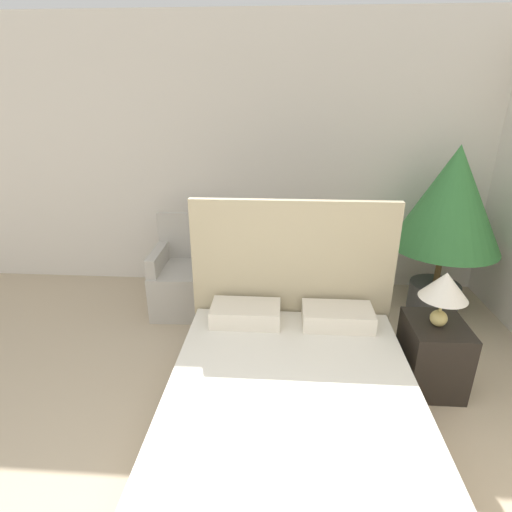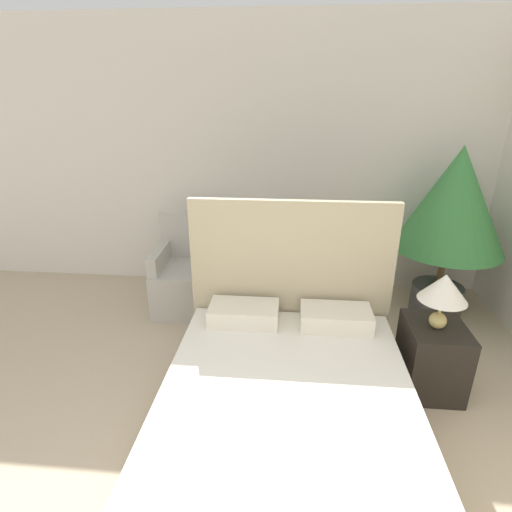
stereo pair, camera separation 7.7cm
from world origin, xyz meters
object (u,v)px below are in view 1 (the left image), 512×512
object	(u,v)px
nightstand	(432,355)
side_table	(229,290)
table_lamp	(445,288)
armchair_near_window_left	(184,281)
potted_palm	(450,206)
bed	(291,405)
armchair_near_window_right	(273,284)

from	to	relation	value
nightstand	side_table	bearing A→B (deg)	147.78
nightstand	table_lamp	distance (m)	0.58
nightstand	side_table	distance (m)	2.02
armchair_near_window_left	nightstand	distance (m)	2.43
side_table	potted_palm	bearing A→B (deg)	3.69
nightstand	bed	bearing A→B (deg)	-150.40
table_lamp	bed	bearing A→B (deg)	-150.98
potted_palm	nightstand	bearing A→B (deg)	-109.69
armchair_near_window_right	side_table	distance (m)	0.47
bed	nightstand	distance (m)	1.24
armchair_near_window_left	armchair_near_window_right	size ratio (longest dim) A/B	1.00
table_lamp	side_table	bearing A→B (deg)	146.95
nightstand	armchair_near_window_right	bearing A→B (deg)	139.23
table_lamp	armchair_near_window_right	bearing A→B (deg)	138.22
bed	armchair_near_window_right	bearing A→B (deg)	95.70
side_table	bed	bearing A→B (deg)	-69.62
armchair_near_window_left	nightstand	xyz separation A→B (m)	(2.17, -1.08, -0.03)
armchair_near_window_right	table_lamp	xyz separation A→B (m)	(1.23, -1.10, 0.55)
table_lamp	side_table	world-z (taller)	table_lamp
armchair_near_window_right	nightstand	bearing A→B (deg)	-46.23
bed	armchair_near_window_right	distance (m)	1.70
bed	nightstand	bearing A→B (deg)	29.60
bed	potted_palm	bearing A→B (deg)	50.36
armchair_near_window_left	side_table	world-z (taller)	armchair_near_window_left
armchair_near_window_right	nightstand	size ratio (longest dim) A/B	1.77
armchair_near_window_left	side_table	distance (m)	0.47
armchair_near_window_right	side_table	size ratio (longest dim) A/B	2.20
potted_palm	side_table	bearing A→B (deg)	-176.31
potted_palm	nightstand	distance (m)	1.55
armchair_near_window_left	table_lamp	size ratio (longest dim) A/B	2.29
armchair_near_window_right	side_table	bearing A→B (deg)	174.63
bed	armchair_near_window_left	distance (m)	2.01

